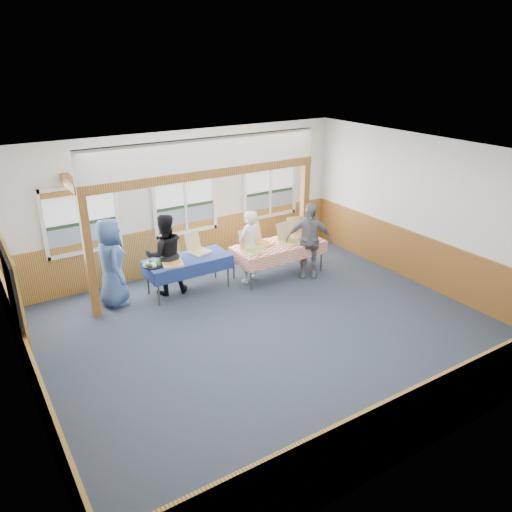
{
  "coord_description": "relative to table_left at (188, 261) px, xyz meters",
  "views": [
    {
      "loc": [
        -4.43,
        -6.58,
        4.78
      ],
      "look_at": [
        0.34,
        1.0,
        1.08
      ],
      "focal_mm": 35.0,
      "sensor_mm": 36.0,
      "label": 1
    }
  ],
  "objects": [
    {
      "name": "floor",
      "position": [
        0.52,
        -2.33,
        -0.7
      ],
      "size": [
        8.0,
        8.0,
        0.0
      ],
      "primitive_type": "plane",
      "color": "#262F3F",
      "rests_on": "ground"
    },
    {
      "name": "ceiling",
      "position": [
        0.52,
        -2.33,
        2.5
      ],
      "size": [
        8.0,
        8.0,
        0.0
      ],
      "primitive_type": "plane",
      "rotation": [
        3.14,
        0.0,
        0.0
      ],
      "color": "white",
      "rests_on": "wall_back"
    },
    {
      "name": "wall_back",
      "position": [
        0.52,
        1.17,
        0.9
      ],
      "size": [
        8.0,
        0.0,
        8.0
      ],
      "primitive_type": "plane",
      "rotation": [
        1.57,
        0.0,
        0.0
      ],
      "color": "silver",
      "rests_on": "floor"
    },
    {
      "name": "wall_front",
      "position": [
        0.52,
        -5.83,
        0.9
      ],
      "size": [
        8.0,
        0.0,
        8.0
      ],
      "primitive_type": "plane",
      "rotation": [
        -1.57,
        0.0,
        0.0
      ],
      "color": "silver",
      "rests_on": "floor"
    },
    {
      "name": "wall_left",
      "position": [
        -3.48,
        -2.33,
        0.9
      ],
      "size": [
        0.0,
        8.0,
        8.0
      ],
      "primitive_type": "plane",
      "rotation": [
        1.57,
        0.0,
        1.57
      ],
      "color": "silver",
      "rests_on": "floor"
    },
    {
      "name": "wall_right",
      "position": [
        4.52,
        -2.33,
        0.9
      ],
      "size": [
        0.0,
        8.0,
        8.0
      ],
      "primitive_type": "plane",
      "rotation": [
        1.57,
        0.0,
        -1.57
      ],
      "color": "silver",
      "rests_on": "floor"
    },
    {
      "name": "wainscot_back",
      "position": [
        0.52,
        1.15,
        -0.15
      ],
      "size": [
        7.98,
        0.05,
        1.1
      ],
      "primitive_type": "cube",
      "color": "brown",
      "rests_on": "floor"
    },
    {
      "name": "wainscot_front",
      "position": [
        0.52,
        -5.8,
        -0.15
      ],
      "size": [
        7.98,
        0.05,
        1.1
      ],
      "primitive_type": "cube",
      "color": "brown",
      "rests_on": "floor"
    },
    {
      "name": "wainscot_left",
      "position": [
        -3.46,
        -2.33,
        -0.15
      ],
      "size": [
        0.05,
        6.98,
        1.1
      ],
      "primitive_type": "cube",
      "color": "brown",
      "rests_on": "floor"
    },
    {
      "name": "wainscot_right",
      "position": [
        4.49,
        -2.33,
        -0.15
      ],
      "size": [
        0.05,
        6.98,
        1.1
      ],
      "primitive_type": "cube",
      "color": "brown",
      "rests_on": "floor"
    },
    {
      "name": "cased_opening",
      "position": [
        -3.44,
        -1.43,
        0.35
      ],
      "size": [
        0.06,
        1.3,
        2.1
      ],
      "primitive_type": "cube",
      "color": "#353535",
      "rests_on": "wall_left"
    },
    {
      "name": "window_left",
      "position": [
        -1.78,
        1.13,
        0.98
      ],
      "size": [
        1.56,
        0.1,
        1.46
      ],
      "color": "white",
      "rests_on": "wall_back"
    },
    {
      "name": "window_mid",
      "position": [
        0.52,
        1.13,
        0.98
      ],
      "size": [
        1.56,
        0.1,
        1.46
      ],
      "color": "white",
      "rests_on": "wall_back"
    },
    {
      "name": "window_right",
      "position": [
        2.82,
        1.13,
        0.98
      ],
      "size": [
        1.56,
        0.1,
        1.46
      ],
      "color": "white",
      "rests_on": "wall_back"
    },
    {
      "name": "post_left",
      "position": [
        -1.98,
        -0.03,
        0.5
      ],
      "size": [
        0.15,
        0.15,
        2.4
      ],
      "primitive_type": "cube",
      "color": "#593B13",
      "rests_on": "floor"
    },
    {
      "name": "post_right",
      "position": [
        3.02,
        -0.03,
        0.5
      ],
      "size": [
        0.15,
        0.15,
        2.4
      ],
      "primitive_type": "cube",
      "color": "#593B13",
      "rests_on": "floor"
    },
    {
      "name": "cross_beam",
      "position": [
        0.52,
        -0.03,
        1.79
      ],
      "size": [
        5.15,
        0.18,
        0.18
      ],
      "primitive_type": "cube",
      "color": "#593B13",
      "rests_on": "post_left"
    },
    {
      "name": "table_left",
      "position": [
        0.0,
        0.0,
        0.0
      ],
      "size": [
        1.81,
        0.86,
        0.76
      ],
      "rotation": [
        0.0,
        0.0,
        0.05
      ],
      "color": "#353535",
      "rests_on": "floor"
    },
    {
      "name": "table_right",
      "position": [
        2.08,
        -0.34,
        0.01
      ],
      "size": [
        2.25,
        1.41,
        0.76
      ],
      "rotation": [
        0.0,
        0.0,
        0.24
      ],
      "color": "#353535",
      "rests_on": "floor"
    },
    {
      "name": "pizza_box_a",
      "position": [
        -0.39,
        -0.11,
        0.13
      ],
      "size": [
        0.51,
        0.58,
        0.44
      ],
      "rotation": [
        0.0,
        0.0,
        -0.24
      ],
      "color": "#C9B486",
      "rests_on": "table_left"
    },
    {
      "name": "pizza_box_b",
      "position": [
        0.34,
        0.16,
        0.12
      ],
      "size": [
        0.49,
        0.55,
        0.42
      ],
      "rotation": [
        0.0,
        0.0,
        0.26
      ],
      "color": "#C9B486",
      "rests_on": "table_left"
    },
    {
      "name": "pizza_box_c",
      "position": [
        1.33,
        -0.43,
        0.13
      ],
      "size": [
        0.42,
        0.51,
        0.44
      ],
      "rotation": [
        0.0,
        0.0,
        0.02
      ],
      "color": "#C9B486",
      "rests_on": "table_right"
    },
    {
      "name": "pizza_box_d",
      "position": [
        1.72,
        -0.14,
        0.13
      ],
      "size": [
        0.53,
        0.6,
        0.45
      ],
      "rotation": [
        0.0,
        0.0,
        0.25
      ],
      "color": "#C9B486",
      "rests_on": "table_right"
    },
    {
      "name": "pizza_box_e",
      "position": [
        2.33,
        -0.41,
        0.13
      ],
      "size": [
        0.46,
        0.53,
        0.43
      ],
      "rotation": [
        0.0,
        0.0,
        0.15
      ],
      "color": "#C9B486",
      "rests_on": "table_right"
    },
    {
      "name": "pizza_box_f",
      "position": [
        2.74,
        -0.19,
        0.12
      ],
      "size": [
        0.45,
        0.52,
        0.42
      ],
      "rotation": [
        0.0,
        0.0,
        -0.15
      ],
      "color": "#C9B486",
      "rests_on": "table_right"
    },
    {
      "name": "veggie_tray",
      "position": [
        -0.75,
        0.0,
        0.09
      ],
      "size": [
        0.43,
        0.43,
        0.1
      ],
      "color": "black",
      "rests_on": "table_left"
    },
    {
      "name": "drink_glass",
      "position": [
        2.93,
        -0.59,
        0.13
      ],
      "size": [
        0.07,
        0.07,
        0.15
      ],
      "primitive_type": "cylinder",
      "color": "olive",
      "rests_on": "table_right"
    },
    {
      "name": "woman_white",
      "position": [
        1.36,
        -0.27,
        0.12
      ],
      "size": [
        0.69,
        0.55,
        1.64
      ],
      "primitive_type": "imported",
      "rotation": [
        0.0,
        0.0,
        3.45
      ],
      "color": "white",
      "rests_on": "floor"
    },
    {
      "name": "woman_black",
      "position": [
        -0.41,
        0.18,
        0.17
      ],
      "size": [
        0.95,
        0.81,
        1.73
      ],
      "primitive_type": "imported",
      "rotation": [
        0.0,
        0.0,
        2.95
      ],
      "color": "black",
      "rests_on": "floor"
    },
    {
      "name": "man_blue",
      "position": [
        -1.51,
        0.26,
        0.21
      ],
      "size": [
        0.64,
        0.93,
        1.81
      ],
      "primitive_type": "imported",
      "rotation": [
        0.0,
        0.0,
        1.49
      ],
      "color": "#3A5792",
      "rests_on": "floor"
    },
    {
      "name": "person_grey",
      "position": [
        2.62,
        -0.74,
        0.17
      ],
      "size": [
        1.07,
        0.93,
        1.73
      ],
      "primitive_type": "imported",
      "rotation": [
        0.0,
        0.0,
        -0.62
      ],
      "color": "slate",
      "rests_on": "floor"
    }
  ]
}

